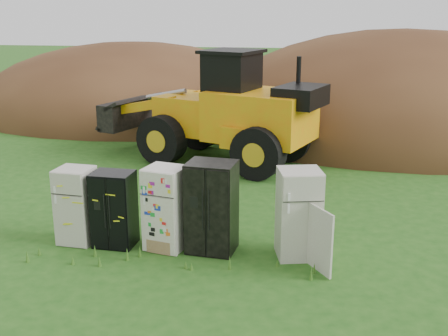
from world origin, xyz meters
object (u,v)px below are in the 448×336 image
Objects in this scene: fridge_sticker at (166,208)px; fridge_open_door at (299,214)px; wheel_loader at (207,105)px; fridge_leftmost at (76,205)px; fridge_dark_mid at (212,207)px; fridge_black_side at (114,209)px.

fridge_sticker is 2.80m from fridge_open_door.
fridge_leftmost is at bearing -81.79° from wheel_loader.
fridge_dark_mid is 0.25× the size of wheel_loader.
fridge_sticker is at bearing 4.79° from fridge_black_side.
fridge_sticker is 0.93× the size of fridge_dark_mid.
fridge_black_side is at bearing 167.32° from fridge_open_door.
fridge_leftmost is 3.01m from fridge_dark_mid.
fridge_black_side is at bearing -165.21° from fridge_sticker.
fridge_sticker is (1.15, 0.02, 0.08)m from fridge_black_side.
wheel_loader reaches higher than fridge_open_door.
fridge_open_door is at bearing 13.19° from fridge_sticker.
fridge_open_door is at bearing 3.65° from fridge_black_side.
fridge_black_side is 2.14m from fridge_dark_mid.
fridge_leftmost is 2.02m from fridge_sticker.
fridge_leftmost is at bearing 166.67° from fridge_open_door.
fridge_open_door reaches higher than fridge_black_side.
fridge_dark_mid is 7.46m from wheel_loader.
fridge_dark_mid reaches higher than fridge_leftmost.
fridge_dark_mid is (0.98, 0.01, 0.07)m from fridge_sticker.
fridge_dark_mid is (3.00, -0.03, 0.13)m from fridge_leftmost.
fridge_leftmost is at bearing -179.92° from fridge_black_side.
fridge_dark_mid is at bearing -58.45° from wheel_loader.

